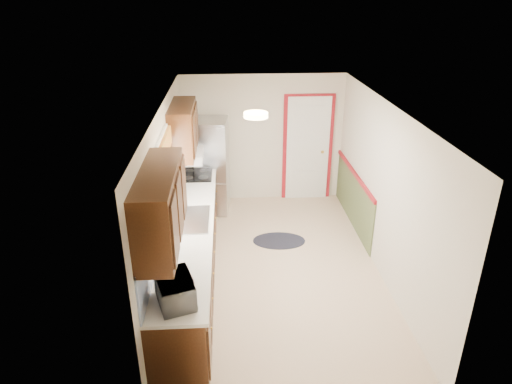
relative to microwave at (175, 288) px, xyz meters
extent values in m
cube|color=#CEB291|center=(1.20, 1.95, -1.11)|extent=(3.20, 5.20, 0.12)
cube|color=white|center=(1.20, 1.95, 1.29)|extent=(3.20, 5.20, 0.12)
cube|color=beige|center=(1.20, 4.45, 0.09)|extent=(3.20, 0.10, 2.40)
cube|color=beige|center=(1.20, -0.55, 0.09)|extent=(3.20, 0.10, 2.40)
cube|color=beige|center=(-0.30, 1.95, 0.09)|extent=(0.10, 5.20, 2.40)
cube|color=beige|center=(2.70, 1.95, 0.09)|extent=(0.10, 5.20, 2.40)
cube|color=#381C0C|center=(0.00, 1.65, -0.66)|extent=(0.60, 4.00, 0.90)
cube|color=white|center=(0.01, 1.65, -0.19)|extent=(0.63, 4.00, 0.04)
cube|color=#6295EF|center=(-0.29, 1.65, 0.11)|extent=(0.02, 4.00, 0.55)
cube|color=#381C0C|center=(-0.12, 0.35, 0.72)|extent=(0.35, 1.40, 0.75)
cube|color=#381C0C|center=(-0.12, 3.05, 0.72)|extent=(0.35, 1.20, 0.75)
cube|color=white|center=(-0.29, 1.75, 0.51)|extent=(0.02, 1.00, 0.90)
cube|color=#C54B25|center=(-0.24, 1.75, 0.86)|extent=(0.05, 1.12, 0.24)
cube|color=#B7B7BC|center=(0.01, 1.75, -0.16)|extent=(0.52, 0.82, 0.02)
cube|color=white|center=(-0.07, 3.10, 0.27)|extent=(0.45, 0.60, 0.15)
cube|color=maroon|center=(2.05, 4.42, -0.11)|extent=(0.94, 0.05, 2.08)
cube|color=white|center=(2.05, 4.39, -0.11)|extent=(0.80, 0.04, 2.00)
cube|color=#485630|center=(2.69, 3.30, -0.66)|extent=(0.02, 2.30, 0.90)
cube|color=maroon|center=(2.67, 3.30, -0.19)|extent=(0.04, 2.30, 0.06)
cylinder|color=#FFD88C|center=(0.90, 1.75, 1.25)|extent=(0.30, 0.30, 0.06)
imported|color=white|center=(0.00, 0.00, 0.00)|extent=(0.42, 0.56, 0.34)
cube|color=#B7B7BC|center=(0.18, 4.00, -0.25)|extent=(0.78, 0.74, 1.71)
cylinder|color=black|center=(-0.06, 3.63, -0.34)|extent=(0.02, 0.02, 1.20)
ellipsoid|color=black|center=(1.34, 2.72, -1.10)|extent=(0.89, 0.60, 0.01)
cube|color=black|center=(0.01, 3.35, -0.16)|extent=(0.52, 0.63, 0.02)
camera|label=1|loc=(0.55, -3.72, 2.67)|focal=32.00mm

